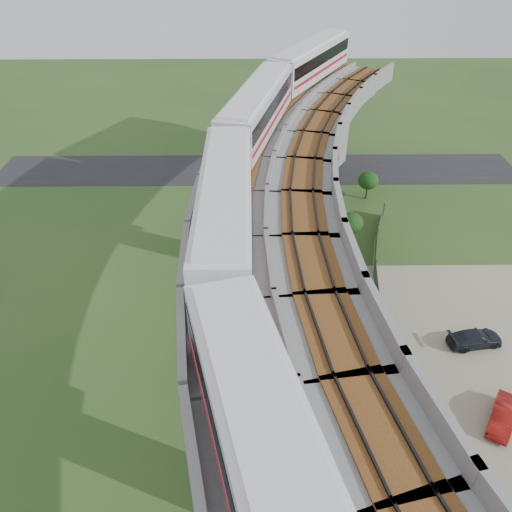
{
  "coord_description": "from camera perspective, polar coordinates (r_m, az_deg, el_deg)",
  "views": [
    {
      "loc": [
        -0.86,
        -23.18,
        25.57
      ],
      "look_at": [
        -0.57,
        2.11,
        7.5
      ],
      "focal_mm": 35.0,
      "sensor_mm": 36.0,
      "label": 1
    }
  ],
  "objects": [
    {
      "name": "tree_1",
      "position": [
        44.91,
        10.79,
        3.73
      ],
      "size": [
        2.16,
        2.16,
        3.28
      ],
      "color": "#382314",
      "rests_on": "ground"
    },
    {
      "name": "viaduct",
      "position": [
        28.85,
        8.84,
        0.13
      ],
      "size": [
        19.58,
        73.98,
        11.4
      ],
      "color": "#99968E",
      "rests_on": "ground"
    },
    {
      "name": "dirt_lot",
      "position": [
        36.36,
        24.4,
        -13.32
      ],
      "size": [
        18.0,
        26.0,
        0.04
      ],
      "primitive_type": "cube",
      "color": "gray",
      "rests_on": "ground"
    },
    {
      "name": "tree_2",
      "position": [
        37.88,
        10.25,
        -3.74
      ],
      "size": [
        2.41,
        2.41,
        2.97
      ],
      "color": "#382314",
      "rests_on": "ground"
    },
    {
      "name": "metro_train",
      "position": [
        32.57,
        2.2,
        11.49
      ],
      "size": [
        13.76,
        60.95,
        3.64
      ],
      "color": "silver",
      "rests_on": "ground"
    },
    {
      "name": "tree_3",
      "position": [
        32.75,
        12.43,
        -11.2
      ],
      "size": [
        2.21,
        2.21,
        3.1
      ],
      "color": "#382314",
      "rests_on": "ground"
    },
    {
      "name": "fence",
      "position": [
        35.58,
        17.22,
        -10.77
      ],
      "size": [
        3.87,
        38.73,
        1.5
      ],
      "color": "#2D382D",
      "rests_on": "ground"
    },
    {
      "name": "ground",
      "position": [
        34.53,
        1.01,
        -12.25
      ],
      "size": [
        160.0,
        160.0,
        0.0
      ],
      "primitive_type": "plane",
      "color": "#2B5120",
      "rests_on": "ground"
    },
    {
      "name": "car_red",
      "position": [
        34.39,
        26.4,
        -16.04
      ],
      "size": [
        3.02,
        3.7,
        1.19
      ],
      "primitive_type": "imported",
      "rotation": [
        0.0,
        0.0,
        -0.58
      ],
      "color": "#A7150F",
      "rests_on": "dirt_lot"
    },
    {
      "name": "car_dark",
      "position": [
        38.53,
        23.74,
        -8.61
      ],
      "size": [
        4.11,
        2.23,
        1.13
      ],
      "primitive_type": "imported",
      "rotation": [
        0.0,
        0.0,
        1.74
      ],
      "color": "black",
      "rests_on": "dirt_lot"
    },
    {
      "name": "tree_4",
      "position": [
        29.18,
        18.86,
        -22.38
      ],
      "size": [
        2.54,
        2.54,
        2.77
      ],
      "color": "#382314",
      "rests_on": "ground"
    },
    {
      "name": "asphalt_road",
      "position": [
        59.01,
        0.24,
        9.88
      ],
      "size": [
        60.0,
        8.0,
        0.03
      ],
      "primitive_type": "cube",
      "color": "#232326",
      "rests_on": "ground"
    },
    {
      "name": "tree_0",
      "position": [
        53.11,
        12.7,
        8.41
      ],
      "size": [
        2.11,
        2.11,
        3.0
      ],
      "color": "#382314",
      "rests_on": "ground"
    }
  ]
}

